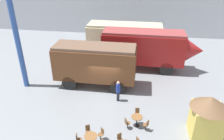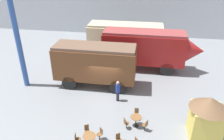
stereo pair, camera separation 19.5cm
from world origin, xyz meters
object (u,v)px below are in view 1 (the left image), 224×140
object	(u,v)px
streamlined_locomotive	(150,47)
cafe_table_near	(91,138)
cafe_table_far	(137,119)
visitor_person	(118,90)
ticket_kiosk	(208,115)
passenger_coach_wooden	(95,62)
passenger_coach_vintage	(125,37)

from	to	relation	value
streamlined_locomotive	cafe_table_near	size ratio (longest dim) A/B	12.14
cafe_table_far	visitor_person	bearing A→B (deg)	120.77
streamlined_locomotive	cafe_table_far	size ratio (longest dim) A/B	12.77
ticket_kiosk	streamlined_locomotive	bearing A→B (deg)	111.50
passenger_coach_wooden	visitor_person	xyz separation A→B (m)	(2.29, -2.12, -1.31)
passenger_coach_wooden	visitor_person	world-z (taller)	passenger_coach_wooden
streamlined_locomotive	passenger_coach_wooden	size ratio (longest dim) A/B	1.40
cafe_table_near	cafe_table_far	size ratio (longest dim) A/B	1.05
passenger_coach_wooden	cafe_table_near	world-z (taller)	passenger_coach_wooden
streamlined_locomotive	ticket_kiosk	size ratio (longest dim) A/B	3.27
cafe_table_far	visitor_person	xyz separation A→B (m)	(-1.63, 2.74, 0.40)
cafe_table_far	ticket_kiosk	bearing A→B (deg)	-3.58
passenger_coach_wooden	cafe_table_far	xyz separation A→B (m)	(3.93, -4.86, -1.71)
passenger_coach_wooden	cafe_table_near	bearing A→B (deg)	-80.01
cafe_table_near	ticket_kiosk	distance (m)	7.35
streamlined_locomotive	passenger_coach_wooden	distance (m)	6.13
ticket_kiosk	passenger_coach_vintage	bearing A→B (deg)	116.42
cafe_table_near	cafe_table_far	distance (m)	3.45
passenger_coach_vintage	ticket_kiosk	xyz separation A→B (m)	(6.46, -13.00, -0.38)
passenger_coach_wooden	cafe_table_far	bearing A→B (deg)	-51.07
cafe_table_far	ticket_kiosk	size ratio (longest dim) A/B	0.26
cafe_table_near	visitor_person	distance (m)	5.04
cafe_table_near	visitor_person	bearing A→B (deg)	77.87
visitor_person	passenger_coach_wooden	bearing A→B (deg)	137.28
streamlined_locomotive	cafe_table_far	world-z (taller)	streamlined_locomotive
cafe_table_far	passenger_coach_vintage	bearing A→B (deg)	99.53
streamlined_locomotive	ticket_kiosk	distance (m)	9.82
streamlined_locomotive	cafe_table_near	world-z (taller)	streamlined_locomotive
cafe_table_near	cafe_table_far	bearing A→B (deg)	38.84
cafe_table_far	visitor_person	world-z (taller)	visitor_person
cafe_table_near	passenger_coach_vintage	bearing A→B (deg)	87.88
ticket_kiosk	cafe_table_far	bearing A→B (deg)	176.42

